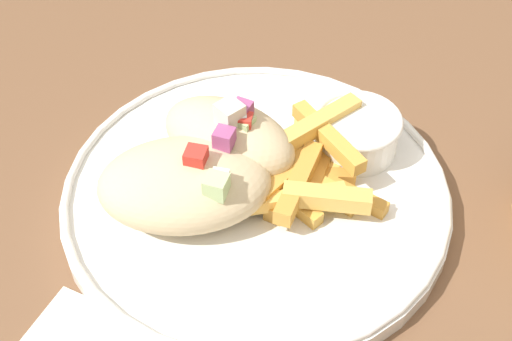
% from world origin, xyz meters
% --- Properties ---
extents(table, '(1.48, 1.48, 0.74)m').
position_xyz_m(table, '(0.00, 0.00, 0.68)').
color(table, brown).
rests_on(table, ground_plane).
extents(plate, '(0.28, 0.28, 0.02)m').
position_xyz_m(plate, '(0.01, -0.01, 0.75)').
color(plate, white).
rests_on(plate, table).
extents(pita_sandwich_near, '(0.14, 0.14, 0.05)m').
position_xyz_m(pita_sandwich_near, '(-0.02, -0.05, 0.78)').
color(pita_sandwich_near, beige).
rests_on(pita_sandwich_near, plate).
extents(pita_sandwich_far, '(0.11, 0.07, 0.06)m').
position_xyz_m(pita_sandwich_far, '(-0.02, -0.00, 0.78)').
color(pita_sandwich_far, beige).
rests_on(pita_sandwich_far, plate).
extents(fries_pile, '(0.11, 0.12, 0.03)m').
position_xyz_m(fries_pile, '(0.04, 0.02, 0.77)').
color(fries_pile, gold).
rests_on(fries_pile, plate).
extents(sauce_ramekin, '(0.07, 0.07, 0.03)m').
position_xyz_m(sauce_ramekin, '(0.04, 0.07, 0.78)').
color(sauce_ramekin, white).
rests_on(sauce_ramekin, plate).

